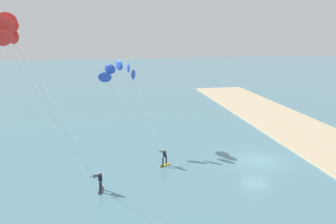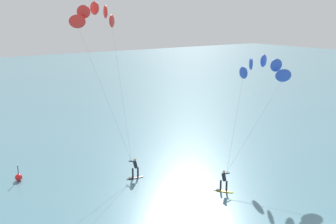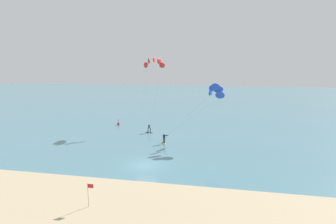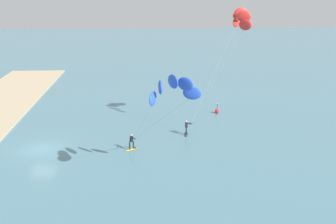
# 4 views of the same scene
# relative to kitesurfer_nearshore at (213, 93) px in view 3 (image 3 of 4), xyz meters

# --- Properties ---
(ground_plane) EXTENTS (240.00, 240.00, 0.00)m
(ground_plane) POSITION_rel_kitesurfer_nearshore_xyz_m (-7.89, -12.76, -7.92)
(ground_plane) COLOR slate
(sand_strip) EXTENTS (80.00, 9.96, 0.16)m
(sand_strip) POSITION_rel_kitesurfer_nearshore_xyz_m (-7.89, -22.65, -7.84)
(sand_strip) COLOR tan
(sand_strip) RESTS_ON ground
(kitesurfer_nearshore) EXTENTS (9.82, 6.79, 9.41)m
(kitesurfer_nearshore) POSITION_rel_kitesurfer_nearshore_xyz_m (0.00, 0.00, 0.00)
(kitesurfer_nearshore) COLOR yellow
(kitesurfer_nearshore) RESTS_ON ground
(kitesurfer_mid_water) EXTENTS (4.49, 6.69, 13.84)m
(kitesurfer_mid_water) POSITION_rel_kitesurfer_nearshore_xyz_m (-11.68, 7.80, 4.22)
(kitesurfer_mid_water) COLOR #333338
(kitesurfer_mid_water) RESTS_ON ground
(marker_buoy) EXTENTS (0.56, 0.56, 1.38)m
(marker_buoy) POSITION_rel_kitesurfer_nearshore_xyz_m (-19.17, 7.30, -7.62)
(marker_buoy) COLOR red
(marker_buoy) RESTS_ON ground
(beach_flag) EXTENTS (0.56, 0.05, 2.20)m
(beach_flag) POSITION_rel_kitesurfer_nearshore_xyz_m (-9.91, -23.40, -6.21)
(beach_flag) COLOR gray
(beach_flag) RESTS_ON sand_strip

